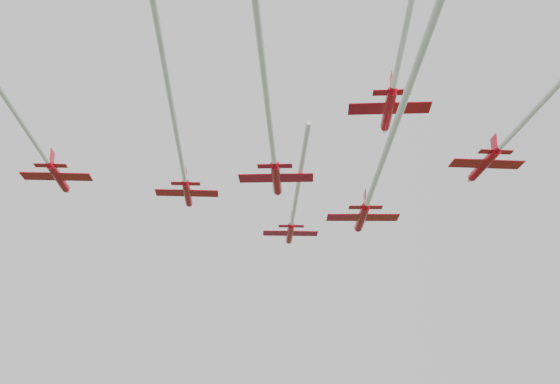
{
  "coord_description": "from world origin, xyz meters",
  "views": [
    {
      "loc": [
        4.49,
        -85.86,
        21.9
      ],
      "look_at": [
        1.07,
        -0.67,
        53.35
      ],
      "focal_mm": 45.0,
      "sensor_mm": 36.0,
      "label": 1
    }
  ],
  "objects_px": {
    "jet_lead": "(293,214)",
    "jet_row3_left": "(24,125)",
    "jet_row4_right": "(408,18)",
    "jet_row3_mid": "(271,133)",
    "jet_row2_right": "(380,167)",
    "jet_row2_left": "(178,142)",
    "jet_row3_right": "(515,131)"
  },
  "relations": [
    {
      "from": "jet_lead",
      "to": "jet_row3_left",
      "type": "height_order",
      "value": "jet_lead"
    },
    {
      "from": "jet_row3_right",
      "to": "jet_row3_left",
      "type": "bearing_deg",
      "value": 178.13
    },
    {
      "from": "jet_row2_left",
      "to": "jet_row3_right",
      "type": "relative_size",
      "value": 1.44
    },
    {
      "from": "jet_row2_left",
      "to": "jet_row3_right",
      "type": "height_order",
      "value": "jet_row2_left"
    },
    {
      "from": "jet_lead",
      "to": "jet_row2_left",
      "type": "height_order",
      "value": "jet_row2_left"
    },
    {
      "from": "jet_lead",
      "to": "jet_row4_right",
      "type": "distance_m",
      "value": 49.96
    },
    {
      "from": "jet_lead",
      "to": "jet_row2_right",
      "type": "height_order",
      "value": "jet_lead"
    },
    {
      "from": "jet_lead",
      "to": "jet_row3_left",
      "type": "bearing_deg",
      "value": -134.94
    },
    {
      "from": "jet_row3_mid",
      "to": "jet_row4_right",
      "type": "height_order",
      "value": "jet_row4_right"
    },
    {
      "from": "jet_row2_left",
      "to": "jet_row3_mid",
      "type": "height_order",
      "value": "jet_row2_left"
    },
    {
      "from": "jet_row3_left",
      "to": "jet_row3_right",
      "type": "relative_size",
      "value": 1.3
    },
    {
      "from": "jet_row4_right",
      "to": "jet_row3_mid",
      "type": "bearing_deg",
      "value": 121.09
    },
    {
      "from": "jet_lead",
      "to": "jet_row3_right",
      "type": "height_order",
      "value": "jet_lead"
    },
    {
      "from": "jet_lead",
      "to": "jet_row3_mid",
      "type": "xyz_separation_m",
      "value": [
        -1.75,
        -28.8,
        -0.47
      ]
    },
    {
      "from": "jet_row3_mid",
      "to": "jet_lead",
      "type": "bearing_deg",
      "value": 86.34
    },
    {
      "from": "jet_lead",
      "to": "jet_row4_right",
      "type": "relative_size",
      "value": 0.76
    },
    {
      "from": "jet_lead",
      "to": "jet_row2_right",
      "type": "xyz_separation_m",
      "value": [
        10.27,
        -23.01,
        -2.24
      ]
    },
    {
      "from": "jet_row4_right",
      "to": "jet_lead",
      "type": "bearing_deg",
      "value": 102.22
    },
    {
      "from": "jet_row3_left",
      "to": "jet_row2_left",
      "type": "bearing_deg",
      "value": 25.4
    },
    {
      "from": "jet_row2_left",
      "to": "jet_row2_right",
      "type": "distance_m",
      "value": 23.28
    },
    {
      "from": "jet_row2_right",
      "to": "jet_row3_left",
      "type": "bearing_deg",
      "value": -169.26
    },
    {
      "from": "jet_row3_left",
      "to": "jet_row4_right",
      "type": "bearing_deg",
      "value": -30.07
    },
    {
      "from": "jet_row2_left",
      "to": "jet_lead",
      "type": "bearing_deg",
      "value": 55.19
    },
    {
      "from": "jet_row3_left",
      "to": "jet_row3_right",
      "type": "bearing_deg",
      "value": -0.39
    },
    {
      "from": "jet_row4_right",
      "to": "jet_row2_left",
      "type": "bearing_deg",
      "value": 132.1
    },
    {
      "from": "jet_row3_mid",
      "to": "jet_row2_right",
      "type": "bearing_deg",
      "value": 25.57
    },
    {
      "from": "jet_row2_right",
      "to": "jet_row2_left",
      "type": "bearing_deg",
      "value": 177.85
    },
    {
      "from": "jet_lead",
      "to": "jet_row2_right",
      "type": "relative_size",
      "value": 0.65
    },
    {
      "from": "jet_row2_left",
      "to": "jet_row4_right",
      "type": "height_order",
      "value": "jet_row2_left"
    },
    {
      "from": "jet_lead",
      "to": "jet_row3_left",
      "type": "relative_size",
      "value": 0.79
    },
    {
      "from": "jet_lead",
      "to": "jet_row3_right",
      "type": "xyz_separation_m",
      "value": [
        24.37,
        -27.21,
        -0.05
      ]
    },
    {
      "from": "jet_row2_left",
      "to": "jet_row2_right",
      "type": "xyz_separation_m",
      "value": [
        23.02,
        0.12,
        -3.44
      ]
    }
  ]
}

